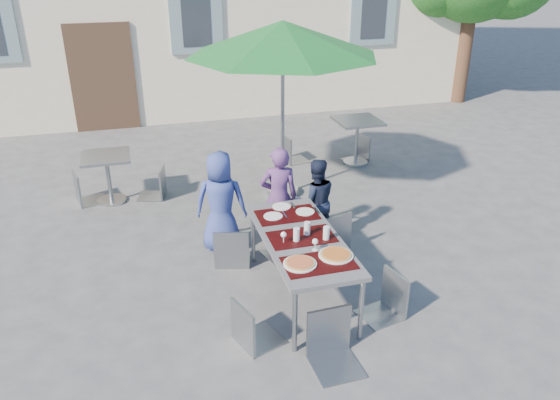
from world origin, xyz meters
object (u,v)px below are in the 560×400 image
object	(u,v)px
dining_table	(302,242)
cafe_table_0	(108,170)
chair_1	(284,220)
bg_chair_r_1	(360,134)
child_0	(221,202)
bg_chair_l_1	(291,133)
chair_2	(331,208)
patio_umbrella	(283,39)
bg_chair_l_0	(81,169)
child_2	(315,201)
pizza_near_left	(300,263)
pizza_near_right	(336,255)
child_1	(279,197)
cafe_table_1	(357,132)
chair_3	(251,299)
bg_chair_r_0	(155,165)
chair_5	(334,309)
chair_0	(231,224)
chair_4	(390,272)

from	to	relation	value
dining_table	cafe_table_0	bearing A→B (deg)	122.78
chair_1	bg_chair_r_1	world-z (taller)	chair_1
child_0	bg_chair_l_1	size ratio (longest dim) A/B	1.42
dining_table	chair_2	xyz separation A→B (m)	(0.66, 0.83, -0.07)
patio_umbrella	bg_chair_r_1	bearing A→B (deg)	31.58
cafe_table_0	bg_chair_r_1	distance (m)	4.43
chair_1	bg_chair_l_0	size ratio (longest dim) A/B	0.97
child_2	cafe_table_0	size ratio (longest dim) A/B	1.53
pizza_near_left	pizza_near_right	world-z (taller)	same
child_1	dining_table	bearing A→B (deg)	93.95
child_2	cafe_table_0	distance (m)	3.29
child_2	chair_1	world-z (taller)	child_2
cafe_table_1	chair_2	bearing A→B (deg)	-118.80
bg_chair_r_1	bg_chair_l_0	bearing A→B (deg)	-173.25
child_2	bg_chair_l_1	xyz separation A→B (m)	(0.55, 2.90, -0.03)
bg_chair_l_0	chair_3	bearing A→B (deg)	-66.46
pizza_near_left	bg_chair_l_0	size ratio (longest dim) A/B	0.35
bg_chair_r_0	bg_chair_l_1	distance (m)	2.63
chair_1	bg_chair_l_0	distance (m)	3.45
chair_2	chair_5	xyz separation A→B (m)	(-0.70, -1.92, -0.04)
child_0	chair_0	xyz separation A→B (m)	(0.04, -0.43, -0.10)
chair_1	chair_3	world-z (taller)	chair_3
chair_0	chair_5	world-z (taller)	chair_5
bg_chair_l_1	bg_chair_l_0	bearing A→B (deg)	-167.01
cafe_table_0	chair_1	bearing A→B (deg)	-48.11
pizza_near_left	child_0	size ratio (longest dim) A/B	0.25
child_2	cafe_table_0	bearing A→B (deg)	-32.41
chair_2	patio_umbrella	world-z (taller)	patio_umbrella
pizza_near_left	chair_0	size ratio (longest dim) A/B	0.35
chair_5	patio_umbrella	size ratio (longest dim) A/B	0.35
chair_5	patio_umbrella	distance (m)	4.26
child_1	chair_1	xyz separation A→B (m)	(-0.04, -0.39, -0.14)
pizza_near_right	bg_chair_l_0	distance (m)	4.56
cafe_table_0	chair_4	bearing A→B (deg)	-52.89
dining_table	chair_1	size ratio (longest dim) A/B	2.03
pizza_near_left	chair_1	world-z (taller)	chair_1
chair_1	chair_3	bearing A→B (deg)	-117.11
chair_4	bg_chair_l_1	world-z (taller)	bg_chair_l_1
dining_table	cafe_table_1	world-z (taller)	cafe_table_1
chair_2	bg_chair_l_1	size ratio (longest dim) A/B	1.14
chair_4	chair_2	bearing A→B (deg)	95.12
pizza_near_left	bg_chair_r_1	world-z (taller)	bg_chair_r_1
pizza_near_left	bg_chair_r_1	xyz separation A→B (m)	(2.53, 4.34, -0.27)
child_1	chair_5	size ratio (longest dim) A/B	1.34
patio_umbrella	chair_4	bearing A→B (deg)	-86.25
chair_2	bg_chair_r_1	size ratio (longest dim) A/B	1.24
child_0	patio_umbrella	size ratio (longest dim) A/B	0.47
pizza_near_left	chair_4	bearing A→B (deg)	-2.22
child_1	chair_2	xyz separation A→B (m)	(0.57, -0.39, -0.04)
chair_4	patio_umbrella	xyz separation A→B (m)	(-0.22, 3.29, 1.86)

